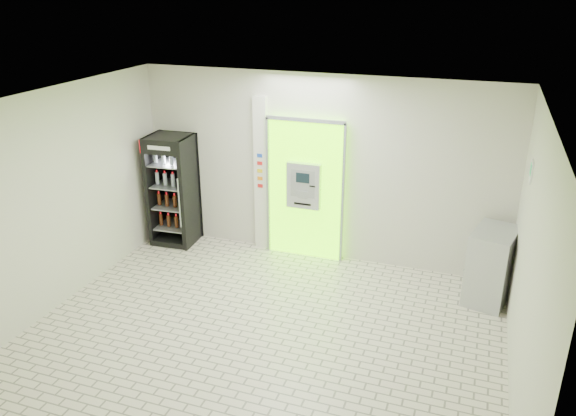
% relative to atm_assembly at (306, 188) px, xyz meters
% --- Properties ---
extents(ground, '(6.00, 6.00, 0.00)m').
position_rel_atm_assembly_xyz_m(ground, '(0.20, -2.41, -1.17)').
color(ground, beige).
rests_on(ground, ground).
extents(room_shell, '(6.00, 6.00, 6.00)m').
position_rel_atm_assembly_xyz_m(room_shell, '(0.20, -2.41, 0.67)').
color(room_shell, beige).
rests_on(room_shell, ground).
extents(atm_assembly, '(1.30, 0.24, 2.33)m').
position_rel_atm_assembly_xyz_m(atm_assembly, '(0.00, 0.00, 0.00)').
color(atm_assembly, '#68F700').
rests_on(atm_assembly, ground).
extents(pillar, '(0.22, 0.11, 2.60)m').
position_rel_atm_assembly_xyz_m(pillar, '(-0.78, 0.04, 0.13)').
color(pillar, silver).
rests_on(pillar, ground).
extents(beverage_cooler, '(0.75, 0.70, 1.90)m').
position_rel_atm_assembly_xyz_m(beverage_cooler, '(-2.30, -0.23, -0.26)').
color(beverage_cooler, black).
rests_on(beverage_cooler, ground).
extents(steel_cabinet, '(0.72, 0.91, 1.08)m').
position_rel_atm_assembly_xyz_m(steel_cabinet, '(2.92, -0.51, -0.63)').
color(steel_cabinet, '#B0B2B8').
rests_on(steel_cabinet, ground).
extents(exit_sign, '(0.02, 0.22, 0.26)m').
position_rel_atm_assembly_xyz_m(exit_sign, '(3.19, -1.01, 0.95)').
color(exit_sign, white).
rests_on(exit_sign, room_shell).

